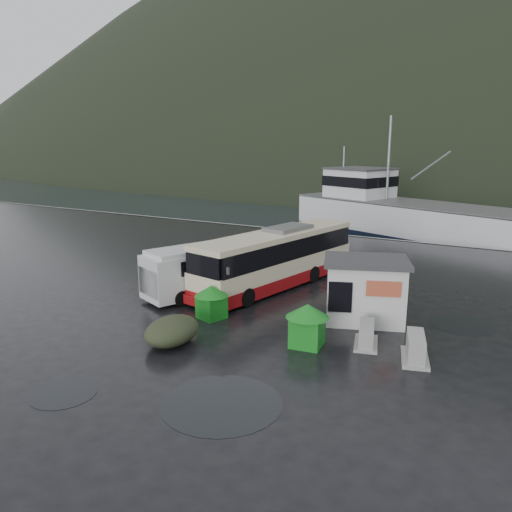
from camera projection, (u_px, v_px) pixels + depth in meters
The scene contains 13 objects.
ground at pixel (230, 312), 21.93m from camera, with size 160.00×160.00×0.00m, color black.
harbor_water at pixel (486, 173), 115.07m from camera, with size 300.00×180.00×0.02m, color black.
quay_edge at pixel (368, 237), 38.86m from camera, with size 160.00×0.60×1.50m, color #999993.
coach_bus at pixel (277, 286), 25.94m from camera, with size 2.76×10.82×3.05m, color beige, non-canonical shape.
white_van at pixel (203, 294), 24.49m from camera, with size 2.03×5.89×2.46m, color silver, non-canonical shape.
waste_bin_left at pixel (212, 318), 21.24m from camera, with size 1.03×1.03×1.44m, color #167C1C, non-canonical shape.
waste_bin_right at pixel (307, 345), 18.38m from camera, with size 1.15×1.15×1.60m, color #167C1C, non-canonical shape.
dome_tent at pixel (172, 343), 18.60m from camera, with size 1.78×2.50×0.98m, color #2D341F, non-canonical shape.
ticket_kiosk at pixel (364, 320), 20.96m from camera, with size 3.40×2.58×2.66m, color silver, non-canonical shape.
jersey_barrier_a at pixel (415, 360), 17.20m from camera, with size 0.89×1.79×0.89m, color #999993, non-canonical shape.
jersey_barrier_b at pixel (366, 345), 18.43m from camera, with size 0.83×1.66×0.83m, color #999993, non-canonical shape.
fishing_trawler at pixel (415, 226), 44.05m from camera, with size 27.50×6.02×11.00m, color silver, non-canonical shape.
puddles at pixel (282, 374), 16.15m from camera, with size 11.82×14.25×0.01m.
Camera 1 is at (11.30, -17.51, 7.37)m, focal length 35.00 mm.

